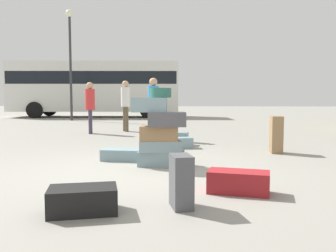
{
  "coord_description": "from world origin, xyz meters",
  "views": [
    {
      "loc": [
        0.81,
        -5.43,
        1.16
      ],
      "look_at": [
        0.28,
        2.1,
        0.54
      ],
      "focal_mm": 37.99,
      "sensor_mm": 36.0,
      "label": 1
    }
  ],
  "objects_px": {
    "suitcase_black_left_side": "(83,200)",
    "lamp_post": "(70,47)",
    "suitcase_maroon_behind_tower": "(238,182)",
    "suitcase_charcoal_foreground_near": "(181,181)",
    "person_passerby_in_red": "(126,101)",
    "person_bearded_onlooker": "(90,103)",
    "suitcase_slate_white_trunk": "(179,143)",
    "suitcase_slate_foreground_far": "(174,138)",
    "parked_bus": "(95,86)",
    "suitcase_tower": "(160,133)",
    "person_tourist_with_camera": "(153,103)",
    "suitcase_brown_upright_blue": "(276,135)",
    "suitcase_slate_right_side": "(123,155)"
  },
  "relations": [
    {
      "from": "suitcase_tower",
      "to": "lamp_post",
      "type": "xyz_separation_m",
      "value": [
        -5.48,
        11.39,
        3.03
      ]
    },
    {
      "from": "suitcase_slate_white_trunk",
      "to": "suitcase_maroon_behind_tower",
      "type": "bearing_deg",
      "value": -85.43
    },
    {
      "from": "suitcase_brown_upright_blue",
      "to": "suitcase_slate_right_side",
      "type": "distance_m",
      "value": 3.2
    },
    {
      "from": "suitcase_maroon_behind_tower",
      "to": "suitcase_charcoal_foreground_near",
      "type": "relative_size",
      "value": 1.31
    },
    {
      "from": "suitcase_slate_foreground_far",
      "to": "suitcase_slate_white_trunk",
      "type": "bearing_deg",
      "value": -68.48
    },
    {
      "from": "suitcase_black_left_side",
      "to": "lamp_post",
      "type": "xyz_separation_m",
      "value": [
        -4.93,
        13.86,
        3.46
      ]
    },
    {
      "from": "suitcase_brown_upright_blue",
      "to": "suitcase_tower",
      "type": "bearing_deg",
      "value": -144.34
    },
    {
      "from": "suitcase_slate_white_trunk",
      "to": "suitcase_charcoal_foreground_near",
      "type": "xyz_separation_m",
      "value": [
        0.2,
        -4.38,
        0.16
      ]
    },
    {
      "from": "suitcase_tower",
      "to": "lamp_post",
      "type": "relative_size",
      "value": 0.24
    },
    {
      "from": "suitcase_slate_foreground_far",
      "to": "suitcase_brown_upright_blue",
      "type": "bearing_deg",
      "value": -19.84
    },
    {
      "from": "suitcase_maroon_behind_tower",
      "to": "suitcase_tower",
      "type": "bearing_deg",
      "value": 136.03
    },
    {
      "from": "suitcase_black_left_side",
      "to": "person_bearded_onlooker",
      "type": "bearing_deg",
      "value": 90.64
    },
    {
      "from": "person_bearded_onlooker",
      "to": "suitcase_tower",
      "type": "bearing_deg",
      "value": 11.63
    },
    {
      "from": "suitcase_slate_foreground_far",
      "to": "lamp_post",
      "type": "xyz_separation_m",
      "value": [
        -5.57,
        8.7,
        3.44
      ]
    },
    {
      "from": "suitcase_slate_white_trunk",
      "to": "suitcase_slate_right_side",
      "type": "distance_m",
      "value": 1.91
    },
    {
      "from": "suitcase_slate_foreground_far",
      "to": "suitcase_slate_right_side",
      "type": "relative_size",
      "value": 0.89
    },
    {
      "from": "suitcase_charcoal_foreground_near",
      "to": "person_passerby_in_red",
      "type": "distance_m",
      "value": 8.49
    },
    {
      "from": "suitcase_slate_right_side",
      "to": "parked_bus",
      "type": "xyz_separation_m",
      "value": [
        -4.43,
        14.16,
        1.73
      ]
    },
    {
      "from": "person_tourist_with_camera",
      "to": "person_passerby_in_red",
      "type": "bearing_deg",
      "value": -151.1
    },
    {
      "from": "suitcase_slate_right_side",
      "to": "suitcase_maroon_behind_tower",
      "type": "bearing_deg",
      "value": -44.08
    },
    {
      "from": "person_tourist_with_camera",
      "to": "person_passerby_in_red",
      "type": "height_order",
      "value": "person_passerby_in_red"
    },
    {
      "from": "suitcase_tower",
      "to": "person_passerby_in_red",
      "type": "xyz_separation_m",
      "value": [
        -1.72,
        5.95,
        0.46
      ]
    },
    {
      "from": "suitcase_maroon_behind_tower",
      "to": "suitcase_slate_foreground_far",
      "type": "bearing_deg",
      "value": 115.01
    },
    {
      "from": "suitcase_slate_right_side",
      "to": "person_passerby_in_red",
      "type": "bearing_deg",
      "value": 105.24
    },
    {
      "from": "suitcase_slate_right_side",
      "to": "suitcase_black_left_side",
      "type": "bearing_deg",
      "value": -81.53
    },
    {
      "from": "suitcase_black_left_side",
      "to": "person_passerby_in_red",
      "type": "relative_size",
      "value": 0.39
    },
    {
      "from": "suitcase_slate_foreground_far",
      "to": "person_passerby_in_red",
      "type": "relative_size",
      "value": 0.39
    },
    {
      "from": "suitcase_slate_foreground_far",
      "to": "parked_bus",
      "type": "bearing_deg",
      "value": 121.23
    },
    {
      "from": "suitcase_maroon_behind_tower",
      "to": "person_passerby_in_red",
      "type": "distance_m",
      "value": 8.13
    },
    {
      "from": "suitcase_black_left_side",
      "to": "person_tourist_with_camera",
      "type": "distance_m",
      "value": 6.22
    },
    {
      "from": "suitcase_tower",
      "to": "suitcase_slate_white_trunk",
      "type": "bearing_deg",
      "value": 83.98
    },
    {
      "from": "person_tourist_with_camera",
      "to": "person_passerby_in_red",
      "type": "distance_m",
      "value": 2.56
    },
    {
      "from": "person_passerby_in_red",
      "to": "lamp_post",
      "type": "distance_m",
      "value": 7.1
    },
    {
      "from": "suitcase_charcoal_foreground_near",
      "to": "lamp_post",
      "type": "height_order",
      "value": "lamp_post"
    },
    {
      "from": "suitcase_tower",
      "to": "suitcase_maroon_behind_tower",
      "type": "distance_m",
      "value": 2.01
    },
    {
      "from": "suitcase_slate_white_trunk",
      "to": "suitcase_black_left_side",
      "type": "distance_m",
      "value": 4.68
    },
    {
      "from": "suitcase_charcoal_foreground_near",
      "to": "lamp_post",
      "type": "xyz_separation_m",
      "value": [
        -5.91,
        13.62,
        3.31
      ]
    },
    {
      "from": "person_passerby_in_red",
      "to": "parked_bus",
      "type": "relative_size",
      "value": 0.17
    },
    {
      "from": "person_bearded_onlooker",
      "to": "lamp_post",
      "type": "bearing_deg",
      "value": -171.93
    },
    {
      "from": "suitcase_slate_white_trunk",
      "to": "suitcase_maroon_behind_tower",
      "type": "relative_size",
      "value": 0.89
    },
    {
      "from": "suitcase_brown_upright_blue",
      "to": "person_bearded_onlooker",
      "type": "height_order",
      "value": "person_bearded_onlooker"
    },
    {
      "from": "suitcase_maroon_behind_tower",
      "to": "person_bearded_onlooker",
      "type": "distance_m",
      "value": 7.82
    },
    {
      "from": "suitcase_brown_upright_blue",
      "to": "suitcase_slate_foreground_far",
      "type": "xyz_separation_m",
      "value": [
        -2.18,
        1.13,
        -0.23
      ]
    },
    {
      "from": "suitcase_black_left_side",
      "to": "person_passerby_in_red",
      "type": "distance_m",
      "value": 8.55
    },
    {
      "from": "suitcase_slate_white_trunk",
      "to": "parked_bus",
      "type": "xyz_separation_m",
      "value": [
        -5.38,
        12.51,
        1.71
      ]
    },
    {
      "from": "suitcase_slate_white_trunk",
      "to": "suitcase_slate_foreground_far",
      "type": "height_order",
      "value": "suitcase_slate_foreground_far"
    },
    {
      "from": "suitcase_brown_upright_blue",
      "to": "person_bearded_onlooker",
      "type": "bearing_deg",
      "value": 145.28
    },
    {
      "from": "lamp_post",
      "to": "person_bearded_onlooker",
      "type": "bearing_deg",
      "value": -65.96
    },
    {
      "from": "person_passerby_in_red",
      "to": "person_bearded_onlooker",
      "type": "bearing_deg",
      "value": -79.6
    },
    {
      "from": "suitcase_charcoal_foreground_near",
      "to": "lamp_post",
      "type": "distance_m",
      "value": 15.21
    }
  ]
}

